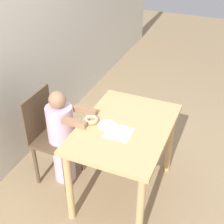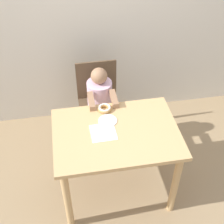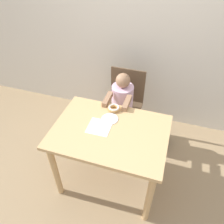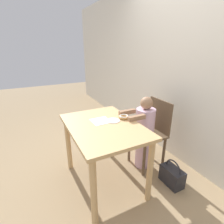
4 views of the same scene
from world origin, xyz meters
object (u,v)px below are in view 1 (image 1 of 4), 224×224
(donut, at_px, (91,120))
(handbag, at_px, (77,140))
(child_figure, at_px, (62,138))
(chair, at_px, (52,136))

(donut, bearing_deg, handbag, 43.32)
(donut, relative_size, handbag, 0.37)
(child_figure, bearing_deg, donut, -89.85)
(chair, bearing_deg, child_figure, -90.00)
(donut, bearing_deg, child_figure, 90.15)
(chair, distance_m, child_figure, 0.11)
(child_figure, height_order, handbag, child_figure)
(handbag, bearing_deg, chair, 179.03)
(donut, height_order, handbag, donut)
(child_figure, distance_m, donut, 0.42)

